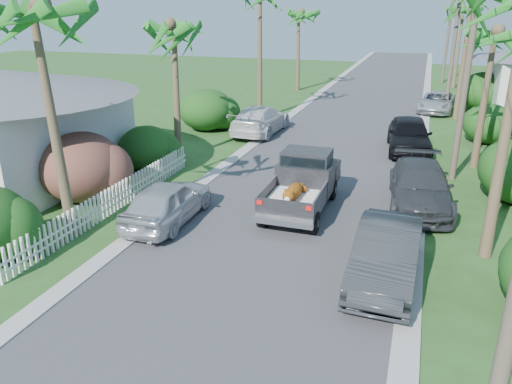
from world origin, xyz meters
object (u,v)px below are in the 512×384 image
(palm_l_a, at_px, (36,7))
(utility_pole_b, at_px, (468,69))
(parked_car_rn, at_px, (387,255))
(parked_car_rd, at_px, (437,102))
(parked_car_rm, at_px, (420,187))
(parked_car_rf, at_px, (409,135))
(palm_r_b, at_px, (495,31))
(palm_l_b, at_px, (172,25))
(utility_pole_c, at_px, (454,44))
(parked_car_ln, at_px, (168,202))
(parked_car_lf, at_px, (260,120))
(utility_pole_d, at_px, (448,33))
(palm_r_d, at_px, (464,8))
(palm_l_d, at_px, (299,12))
(pickup_truck, at_px, (304,180))

(palm_l_a, relative_size, utility_pole_b, 0.91)
(parked_car_rn, relative_size, parked_car_rd, 0.96)
(parked_car_rm, bearing_deg, parked_car_rn, -101.95)
(parked_car_rm, relative_size, parked_car_rf, 1.03)
(palm_r_b, bearing_deg, parked_car_rn, -104.60)
(parked_car_rd, bearing_deg, palm_l_b, -119.01)
(utility_pole_c, bearing_deg, palm_l_a, -115.27)
(parked_car_rd, relative_size, palm_l_a, 0.59)
(parked_car_rd, relative_size, parked_car_ln, 1.12)
(parked_car_lf, height_order, utility_pole_c, utility_pole_c)
(utility_pole_b, bearing_deg, parked_car_rf, 117.50)
(palm_r_b, bearing_deg, parked_car_rf, 148.45)
(parked_car_rn, relative_size, parked_car_ln, 1.08)
(parked_car_rn, height_order, palm_r_b, palm_r_b)
(utility_pole_b, height_order, utility_pole_d, same)
(parked_car_rd, distance_m, parked_car_lf, 13.80)
(palm_l_a, bearing_deg, parked_car_ln, 40.45)
(parked_car_rd, bearing_deg, palm_r_d, 90.42)
(palm_r_d, bearing_deg, palm_r_b, -89.77)
(palm_l_b, bearing_deg, palm_l_d, 89.22)
(utility_pole_d, bearing_deg, palm_l_b, -111.80)
(parked_car_rf, bearing_deg, palm_l_a, -131.07)
(parked_car_lf, bearing_deg, utility_pole_b, 155.03)
(parked_car_rm, bearing_deg, palm_r_b, 63.04)
(parked_car_rn, distance_m, utility_pole_b, 10.46)
(parked_car_ln, relative_size, utility_pole_b, 0.48)
(parked_car_rn, xyz_separation_m, palm_r_d, (2.90, 36.52, 5.97))
(palm_l_a, height_order, palm_l_b, palm_l_a)
(parked_car_rf, bearing_deg, palm_r_b, -37.32)
(utility_pole_b, bearing_deg, parked_car_ln, -139.77)
(parked_car_rf, height_order, palm_r_d, palm_r_d)
(pickup_truck, height_order, parked_car_lf, pickup_truck)
(parked_car_lf, xyz_separation_m, palm_l_b, (-2.10, -6.12, 5.35))
(parked_car_ln, height_order, palm_r_b, palm_r_b)
(parked_car_rf, bearing_deg, parked_car_rm, -90.31)
(palm_l_a, bearing_deg, palm_r_d, 71.06)
(utility_pole_b, relative_size, utility_pole_c, 1.00)
(pickup_truck, xyz_separation_m, utility_pole_b, (5.31, 5.03, 3.59))
(palm_r_b, bearing_deg, palm_r_d, 90.23)
(parked_car_rm, distance_m, parked_car_rd, 18.60)
(parked_car_rd, distance_m, palm_l_b, 20.57)
(parked_car_rm, xyz_separation_m, parked_car_rd, (0.68, 18.59, -0.09))
(parked_car_rm, xyz_separation_m, palm_r_b, (2.28, 5.65, 5.19))
(utility_pole_c, bearing_deg, palm_l_d, 153.62)
(palm_l_a, bearing_deg, parked_car_rd, 65.81)
(utility_pole_b, distance_m, utility_pole_d, 30.00)
(utility_pole_d, bearing_deg, parked_car_ln, -103.85)
(palm_l_d, distance_m, utility_pole_c, 13.63)
(pickup_truck, bearing_deg, palm_l_d, 104.62)
(palm_l_a, bearing_deg, palm_r_b, 43.15)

